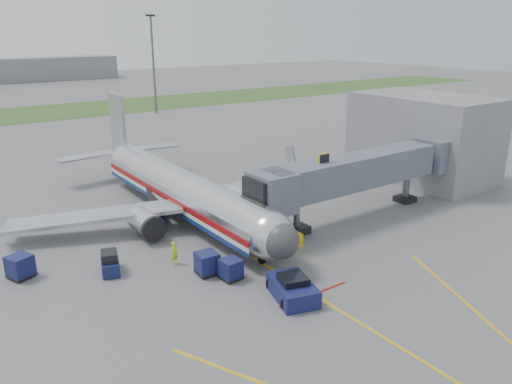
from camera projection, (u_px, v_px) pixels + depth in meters
ground at (278, 273)px, 37.31m from camera, size 400.00×400.00×0.00m
grass_strip at (19, 115)px, 106.83m from camera, size 300.00×25.00×0.01m
apron_markings at (350, 316)px, 31.59m from camera, size 21.52×50.00×0.01m
airliner at (181, 189)px, 48.27m from camera, size 32.10×35.67×10.25m
jet_bridge at (353, 173)px, 46.92m from camera, size 25.30×4.00×6.90m
terminal at (423, 137)px, 60.13m from camera, size 10.00×16.00×10.00m
light_mast_right at (153, 62)px, 105.78m from camera, size 2.00×0.44×20.40m
pushback_tug at (293, 289)px, 33.58m from camera, size 3.50×4.51×1.65m
baggage_tug at (110, 263)px, 37.14m from camera, size 1.88×2.66×1.68m
baggage_cart_a at (231, 269)px, 36.13m from camera, size 1.52×1.52×1.54m
baggage_cart_b at (207, 263)px, 36.87m from camera, size 1.69×1.69×1.70m
baggage_cart_c at (20, 267)px, 36.32m from camera, size 2.10×2.10×1.73m
belt_loader at (155, 212)px, 48.15m from camera, size 2.59×4.79×2.26m
ground_power_cart at (293, 240)px, 41.67m from camera, size 1.39×0.94×1.11m
ramp_worker at (175, 253)px, 38.41m from camera, size 0.80×0.67×1.86m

